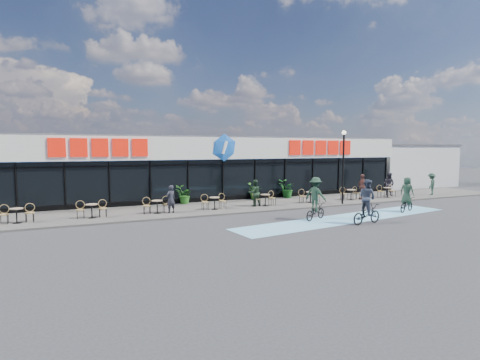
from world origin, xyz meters
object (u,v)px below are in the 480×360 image
object	(u,v)px
patron_left	(171,199)
pedestrian_a	(362,187)
potted_plant_left	(184,195)
pedestrian_b	(389,184)
pedestrian_c	(431,184)
bistro_set_0	(17,214)
potted_plant_mid	(255,191)
lamp_post	(343,160)
cyclist_a	(315,201)
cyclist_b	(407,199)
potted_plant_right	(287,189)
patron_right	(255,193)

from	to	relation	value
patron_left	pedestrian_a	world-z (taller)	pedestrian_a
potted_plant_left	patron_left	world-z (taller)	patron_left
pedestrian_b	pedestrian_c	distance (m)	3.48
bistro_set_0	patron_left	world-z (taller)	patron_left
patron_left	pedestrian_c	distance (m)	20.65
potted_plant_mid	pedestrian_c	bearing A→B (deg)	-12.69
potted_plant_mid	patron_left	size ratio (longest dim) A/B	0.76
pedestrian_b	pedestrian_c	bearing A→B (deg)	-119.96
lamp_post	pedestrian_a	bearing A→B (deg)	24.30
cyclist_a	cyclist_b	size ratio (longest dim) A/B	1.09
potted_plant_mid	pedestrian_a	xyz separation A→B (m)	(7.14, -2.94, 0.30)
potted_plant_right	patron_left	size ratio (longest dim) A/B	0.84
lamp_post	cyclist_b	xyz separation A→B (m)	(1.84, -3.53, -2.18)
potted_plant_left	potted_plant_mid	world-z (taller)	potted_plant_left
cyclist_b	potted_plant_left	bearing A→B (deg)	145.55
pedestrian_b	potted_plant_mid	bearing A→B (deg)	67.79
potted_plant_left	cyclist_a	bearing A→B (deg)	-56.99
pedestrian_a	pedestrian_b	size ratio (longest dim) A/B	1.02
potted_plant_right	pedestrian_a	world-z (taller)	pedestrian_a
potted_plant_right	cyclist_b	world-z (taller)	cyclist_b
bistro_set_0	pedestrian_b	size ratio (longest dim) A/B	0.87
potted_plant_mid	cyclist_a	bearing A→B (deg)	-91.23
potted_plant_mid	cyclist_b	size ratio (longest dim) A/B	0.58
bistro_set_0	cyclist_a	world-z (taller)	cyclist_a
patron_right	cyclist_a	size ratio (longest dim) A/B	0.74
potted_plant_right	pedestrian_c	size ratio (longest dim) A/B	0.78
bistro_set_0	pedestrian_c	world-z (taller)	pedestrian_c
pedestrian_a	pedestrian_c	bearing A→B (deg)	97.83
potted_plant_mid	potted_plant_right	distance (m)	2.61
lamp_post	potted_plant_left	xyz separation A→B (m)	(-9.54, 4.28, -2.27)
lamp_post	bistro_set_0	distance (m)	18.94
patron_left	cyclist_b	distance (m)	13.81
patron_left	bistro_set_0	bearing A→B (deg)	-24.32
potted_plant_left	pedestrian_b	bearing A→B (deg)	-7.64
potted_plant_mid	pedestrian_a	bearing A→B (deg)	-22.39
lamp_post	bistro_set_0	xyz separation A→B (m)	(-18.73, 1.40, -2.42)
potted_plant_left	patron_right	xyz separation A→B (m)	(3.84, -2.79, 0.24)
potted_plant_right	patron_left	xyz separation A→B (m)	(-9.36, -2.98, 0.12)
bistro_set_0	potted_plant_right	world-z (taller)	potted_plant_right
pedestrian_a	cyclist_a	bearing A→B (deg)	-47.99
patron_right	bistro_set_0	bearing A→B (deg)	0.28
potted_plant_right	pedestrian_c	world-z (taller)	pedestrian_c
potted_plant_mid	patron_right	distance (m)	3.02
lamp_post	pedestrian_a	distance (m)	3.62
bistro_set_0	cyclist_a	size ratio (longest dim) A/B	0.68
pedestrian_a	cyclist_b	bearing A→B (deg)	-1.44
patron_right	pedestrian_a	xyz separation A→B (m)	(8.47, -0.24, 0.06)
patron_left	patron_right	distance (m)	5.43
patron_right	potted_plant_mid	bearing A→B (deg)	-116.21
potted_plant_left	patron_right	size ratio (longest dim) A/B	0.72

